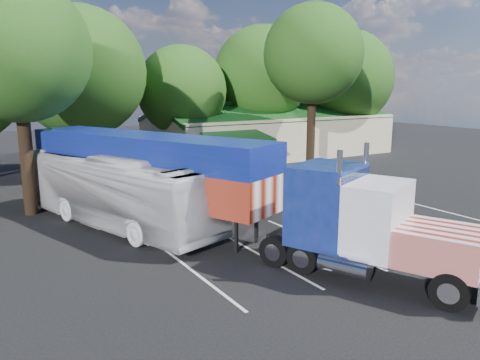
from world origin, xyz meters
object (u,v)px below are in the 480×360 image
bicycle (313,190)px  tour_bus (116,190)px  silver_sedan (221,163)px  semi_truck (193,179)px  woman (357,216)px

bicycle → tour_bus: (-12.50, 0.49, 1.38)m
bicycle → silver_sedan: bearing=89.0°
semi_truck → tour_bus: size_ratio=1.70×
tour_bus → semi_truck: bearing=-71.1°
woman → tour_bus: size_ratio=0.13×
tour_bus → silver_sedan: size_ratio=3.32×
tour_bus → silver_sedan: tour_bus is taller
semi_truck → woman: (6.79, -3.93, -1.88)m
woman → tour_bus: 12.04m
silver_sedan → bicycle: bearing=-156.6°
tour_bus → silver_sedan: (12.00, 10.72, -1.18)m
woman → tour_bus: tour_bus is taller
semi_truck → tour_bus: bearing=102.3°
semi_truck → bicycle: semi_truck is taller
bicycle → silver_sedan: 11.22m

